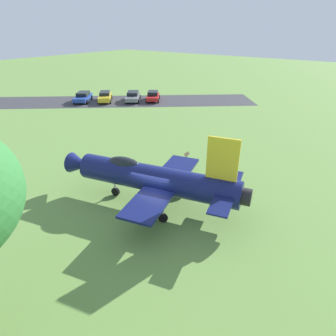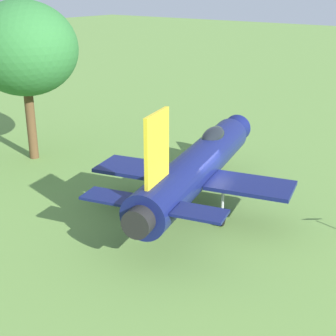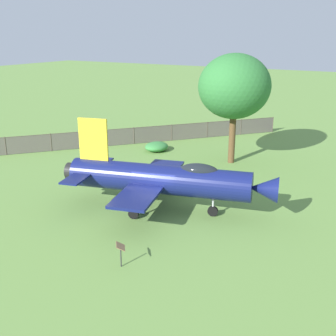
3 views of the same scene
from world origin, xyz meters
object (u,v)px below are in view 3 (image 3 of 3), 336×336
shrub_near_fence (157,147)px  info_plaque (121,250)px  display_jet (165,179)px  shade_tree (235,87)px

shrub_near_fence → info_plaque: bearing=-63.1°
display_jet → info_plaque: display_jet is taller
display_jet → shrub_near_fence: 13.25m
info_plaque → shrub_near_fence: bearing=116.9°
display_jet → info_plaque: size_ratio=10.95×
shrub_near_fence → info_plaque: info_plaque is taller
shrub_near_fence → info_plaque: size_ratio=2.00×
shade_tree → info_plaque: shade_tree is taller
shade_tree → shrub_near_fence: (-7.03, -0.12, -5.69)m
display_jet → shade_tree: bearing=76.9°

